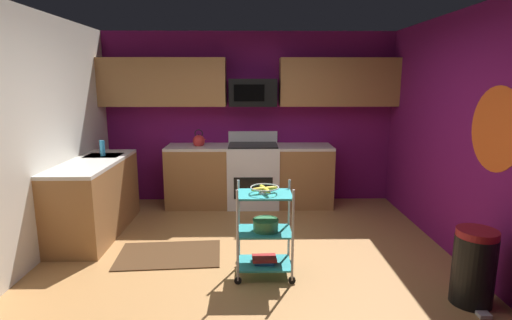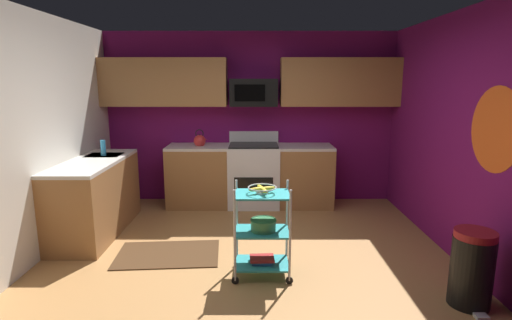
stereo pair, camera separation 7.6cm
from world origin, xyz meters
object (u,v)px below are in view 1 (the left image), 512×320
(mixing_bowl_large, at_px, (266,225))
(trash_can, at_px, (474,267))
(kettle, at_px, (199,141))
(dish_soap_bottle, at_px, (102,148))
(fruit_bowl, at_px, (265,189))
(microwave, at_px, (253,93))
(oven_range, at_px, (253,174))
(book_stack, at_px, (264,260))
(rolling_cart, at_px, (264,231))

(mixing_bowl_large, relative_size, trash_can, 0.38)
(kettle, bearing_deg, dish_soap_bottle, -145.21)
(fruit_bowl, height_order, trash_can, fruit_bowl)
(microwave, bearing_deg, trash_can, -57.44)
(oven_range, distance_m, mixing_bowl_large, 2.26)
(mixing_bowl_large, distance_m, book_stack, 0.36)
(fruit_bowl, bearing_deg, dish_soap_bottle, 144.36)
(microwave, bearing_deg, kettle, -172.32)
(dish_soap_bottle, distance_m, trash_can, 4.34)
(oven_range, bearing_deg, dish_soap_bottle, -157.73)
(kettle, bearing_deg, book_stack, -68.30)
(book_stack, height_order, dish_soap_bottle, dish_soap_bottle)
(oven_range, relative_size, microwave, 1.57)
(rolling_cart, distance_m, book_stack, 0.29)
(microwave, distance_m, fruit_bowl, 2.50)
(kettle, bearing_deg, microwave, 7.68)
(mixing_bowl_large, bearing_deg, kettle, 111.95)
(rolling_cart, height_order, kettle, kettle)
(microwave, distance_m, mixing_bowl_large, 2.64)
(mixing_bowl_large, distance_m, trash_can, 1.83)
(book_stack, distance_m, trash_can, 1.84)
(fruit_bowl, height_order, dish_soap_bottle, dish_soap_bottle)
(mixing_bowl_large, bearing_deg, book_stack, -180.00)
(microwave, relative_size, dish_soap_bottle, 3.50)
(mixing_bowl_large, height_order, dish_soap_bottle, dish_soap_bottle)
(trash_can, bearing_deg, oven_range, 123.52)
(mixing_bowl_large, bearing_deg, dish_soap_bottle, 144.51)
(mixing_bowl_large, relative_size, book_stack, 1.04)
(kettle, xyz_separation_m, dish_soap_bottle, (-1.14, -0.79, 0.02))
(microwave, distance_m, trash_can, 3.69)
(rolling_cart, distance_m, dish_soap_bottle, 2.57)
(microwave, bearing_deg, dish_soap_bottle, -155.14)
(book_stack, distance_m, dish_soap_bottle, 2.65)
(kettle, bearing_deg, rolling_cart, -68.30)
(book_stack, relative_size, kettle, 0.92)
(microwave, relative_size, trash_can, 1.06)
(trash_can, bearing_deg, microwave, 122.56)
(fruit_bowl, relative_size, trash_can, 0.41)
(trash_can, bearing_deg, kettle, 133.61)
(dish_soap_bottle, xyz_separation_m, trash_can, (3.79, -1.99, -0.69))
(kettle, height_order, trash_can, kettle)
(oven_range, relative_size, fruit_bowl, 4.04)
(microwave, height_order, mixing_bowl_large, microwave)
(book_stack, xyz_separation_m, dish_soap_bottle, (-2.04, 1.46, 0.86))
(microwave, bearing_deg, fruit_bowl, -87.74)
(book_stack, xyz_separation_m, trash_can, (1.75, -0.53, 0.17))
(oven_range, bearing_deg, kettle, -179.73)
(trash_can, bearing_deg, mixing_bowl_large, 163.16)
(kettle, xyz_separation_m, trash_can, (2.65, -2.78, -0.67))
(dish_soap_bottle, bearing_deg, fruit_bowl, -35.64)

